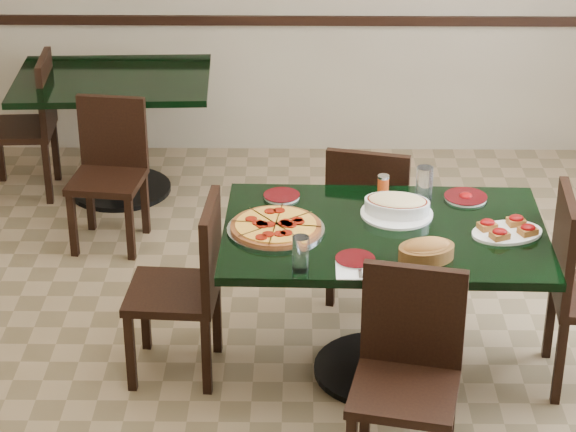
{
  "coord_description": "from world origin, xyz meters",
  "views": [
    {
      "loc": [
        -0.06,
        -4.29,
        2.99
      ],
      "look_at": [
        -0.12,
        0.0,
        0.86
      ],
      "focal_mm": 70.0,
      "sensor_mm": 36.0,
      "label": 1
    }
  ],
  "objects_px": {
    "lasagna_casserole": "(397,206)",
    "bruschetta_platter": "(507,229)",
    "back_chair_near": "(110,165)",
    "bread_basket": "(426,250)",
    "chair_near": "(408,365)",
    "chair_left": "(190,280)",
    "back_chair_left": "(32,118)",
    "main_table": "(383,266)",
    "back_table": "(115,113)",
    "pepperoni_pizza": "(276,227)",
    "chair_far": "(370,216)"
  },
  "relations": [
    {
      "from": "lasagna_casserole",
      "to": "bruschetta_platter",
      "type": "distance_m",
      "value": 0.5
    },
    {
      "from": "back_chair_near",
      "to": "bread_basket",
      "type": "xyz_separation_m",
      "value": [
        1.59,
        -1.61,
        0.33
      ]
    },
    {
      "from": "chair_near",
      "to": "lasagna_casserole",
      "type": "height_order",
      "value": "chair_near"
    },
    {
      "from": "chair_left",
      "to": "back_chair_left",
      "type": "height_order",
      "value": "back_chair_left"
    },
    {
      "from": "chair_left",
      "to": "back_chair_near",
      "type": "height_order",
      "value": "chair_left"
    },
    {
      "from": "main_table",
      "to": "bruschetta_platter",
      "type": "distance_m",
      "value": 0.57
    },
    {
      "from": "back_table",
      "to": "bread_basket",
      "type": "bearing_deg",
      "value": -56.2
    },
    {
      "from": "back_chair_near",
      "to": "back_chair_left",
      "type": "xyz_separation_m",
      "value": [
        -0.57,
        0.62,
        0.03
      ]
    },
    {
      "from": "lasagna_casserole",
      "to": "back_chair_near",
      "type": "bearing_deg",
      "value": 152.4
    },
    {
      "from": "main_table",
      "to": "pepperoni_pizza",
      "type": "bearing_deg",
      "value": -176.72
    },
    {
      "from": "chair_left",
      "to": "pepperoni_pizza",
      "type": "distance_m",
      "value": 0.48
    },
    {
      "from": "chair_far",
      "to": "pepperoni_pizza",
      "type": "distance_m",
      "value": 0.86
    },
    {
      "from": "main_table",
      "to": "bruschetta_platter",
      "type": "bearing_deg",
      "value": -3.16
    },
    {
      "from": "back_chair_near",
      "to": "pepperoni_pizza",
      "type": "distance_m",
      "value": 1.69
    },
    {
      "from": "main_table",
      "to": "chair_left",
      "type": "height_order",
      "value": "chair_left"
    },
    {
      "from": "back_table",
      "to": "back_chair_near",
      "type": "relative_size",
      "value": 1.44
    },
    {
      "from": "back_table",
      "to": "chair_far",
      "type": "height_order",
      "value": "chair_far"
    },
    {
      "from": "chair_left",
      "to": "main_table",
      "type": "bearing_deg",
      "value": 93.32
    },
    {
      "from": "back_table",
      "to": "back_chair_left",
      "type": "bearing_deg",
      "value": 178.3
    },
    {
      "from": "chair_left",
      "to": "back_chair_near",
      "type": "relative_size",
      "value": 1.05
    },
    {
      "from": "back_chair_left",
      "to": "bruschetta_platter",
      "type": "relative_size",
      "value": 2.38
    },
    {
      "from": "lasagna_casserole",
      "to": "chair_near",
      "type": "bearing_deg",
      "value": -79.26
    },
    {
      "from": "chair_near",
      "to": "back_table",
      "type": "bearing_deg",
      "value": 132.69
    },
    {
      "from": "back_chair_near",
      "to": "chair_left",
      "type": "bearing_deg",
      "value": -59.78
    },
    {
      "from": "back_chair_left",
      "to": "pepperoni_pizza",
      "type": "distance_m",
      "value": 2.52
    },
    {
      "from": "back_chair_near",
      "to": "main_table",
      "type": "bearing_deg",
      "value": -35.88
    },
    {
      "from": "chair_far",
      "to": "chair_near",
      "type": "height_order",
      "value": "chair_near"
    },
    {
      "from": "chair_left",
      "to": "bruschetta_platter",
      "type": "bearing_deg",
      "value": 91.81
    },
    {
      "from": "pepperoni_pizza",
      "to": "chair_left",
      "type": "bearing_deg",
      "value": 176.58
    },
    {
      "from": "back_chair_left",
      "to": "lasagna_casserole",
      "type": "xyz_separation_m",
      "value": [
        2.07,
        -1.82,
        0.31
      ]
    },
    {
      "from": "main_table",
      "to": "lasagna_casserole",
      "type": "xyz_separation_m",
      "value": [
        0.06,
        0.14,
        0.23
      ]
    },
    {
      "from": "pepperoni_pizza",
      "to": "lasagna_casserole",
      "type": "xyz_separation_m",
      "value": [
        0.54,
        0.16,
        0.03
      ]
    },
    {
      "from": "bread_basket",
      "to": "back_chair_left",
      "type": "bearing_deg",
      "value": 116.77
    },
    {
      "from": "chair_left",
      "to": "bread_basket",
      "type": "xyz_separation_m",
      "value": [
        1.02,
        -0.27,
        0.31
      ]
    },
    {
      "from": "back_table",
      "to": "back_chair_left",
      "type": "distance_m",
      "value": 0.51
    },
    {
      "from": "chair_near",
      "to": "lasagna_casserole",
      "type": "bearing_deg",
      "value": 101.88
    },
    {
      "from": "chair_far",
      "to": "back_chair_near",
      "type": "xyz_separation_m",
      "value": [
        -1.41,
        0.68,
        -0.03
      ]
    },
    {
      "from": "chair_far",
      "to": "back_chair_left",
      "type": "relative_size",
      "value": 1.0
    },
    {
      "from": "lasagna_casserole",
      "to": "bread_basket",
      "type": "xyz_separation_m",
      "value": [
        0.09,
        -0.41,
        -0.01
      ]
    },
    {
      "from": "back_table",
      "to": "chair_left",
      "type": "relative_size",
      "value": 1.37
    },
    {
      "from": "chair_far",
      "to": "chair_left",
      "type": "relative_size",
      "value": 1.01
    },
    {
      "from": "chair_left",
      "to": "pepperoni_pizza",
      "type": "relative_size",
      "value": 2.02
    },
    {
      "from": "back_chair_near",
      "to": "back_chair_left",
      "type": "distance_m",
      "value": 0.84
    },
    {
      "from": "main_table",
      "to": "bruschetta_platter",
      "type": "relative_size",
      "value": 3.91
    },
    {
      "from": "pepperoni_pizza",
      "to": "bread_basket",
      "type": "bearing_deg",
      "value": -21.7
    },
    {
      "from": "bread_basket",
      "to": "pepperoni_pizza",
      "type": "bearing_deg",
      "value": 141.01
    },
    {
      "from": "chair_near",
      "to": "back_chair_near",
      "type": "distance_m",
      "value": 2.51
    },
    {
      "from": "chair_far",
      "to": "chair_near",
      "type": "bearing_deg",
      "value": 106.69
    },
    {
      "from": "back_chair_near",
      "to": "bread_basket",
      "type": "distance_m",
      "value": 2.29
    },
    {
      "from": "main_table",
      "to": "chair_near",
      "type": "relative_size",
      "value": 1.63
    }
  ]
}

